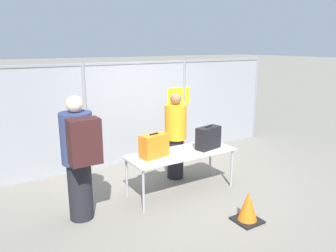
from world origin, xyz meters
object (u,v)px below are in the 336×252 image
Objects in this scene: inspection_table at (181,155)px; suitcase_orange at (154,146)px; traveler_hooded at (79,154)px; security_worker_near at (176,135)px; suitcase_black at (208,138)px; utility_trailer at (155,115)px; traffic_cone at (248,208)px.

inspection_table is 0.57m from suitcase_orange.
security_worker_near is (2.02, 0.62, -0.16)m from traveler_hooded.
suitcase_black reaches higher than utility_trailer.
utility_trailer is (2.43, 4.29, -0.54)m from suitcase_orange.
utility_trailer is (3.69, 4.37, -0.64)m from traveler_hooded.
inspection_table is 0.58m from suitcase_black.
utility_trailer is (1.40, 4.41, -0.55)m from suitcase_black.
traffic_cone is (0.26, -1.35, -0.46)m from inspection_table.
suitcase_orange reaches higher than inspection_table.
traffic_cone is at bearing -28.94° from traveler_hooded.
inspection_table reaches higher than traffic_cone.
security_worker_near reaches higher than utility_trailer.
suitcase_black is 0.27× the size of traveler_hooded.
suitcase_orange is at bearing 35.73° from security_worker_near.
traffic_cone is (-1.65, -5.68, -0.16)m from utility_trailer.
inspection_table is at bearing 66.89° from security_worker_near.
traffic_cone is at bearing -106.22° from utility_trailer.
suitcase_orange is (-0.51, 0.05, 0.24)m from inspection_table.
utility_trailer is at bearing 66.12° from inspection_table.
inspection_table is at bearing -113.88° from utility_trailer.
suitcase_orange is 4.95m from utility_trailer.
inspection_table is 1.04× the size of traveler_hooded.
suitcase_black is at bearing 78.60° from traffic_cone.
traveler_hooded is (-1.77, -0.04, 0.34)m from inspection_table.
traveler_hooded is 2.55m from traffic_cone.
suitcase_black is 0.71m from security_worker_near.
traffic_cone is at bearing 91.10° from security_worker_near.
traveler_hooded reaches higher than security_worker_near.
suitcase_orange is 0.15× the size of utility_trailer.
traffic_cone is at bearing -101.40° from suitcase_black.
security_worker_near reaches higher than traffic_cone.
suitcase_black is 0.15× the size of utility_trailer.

